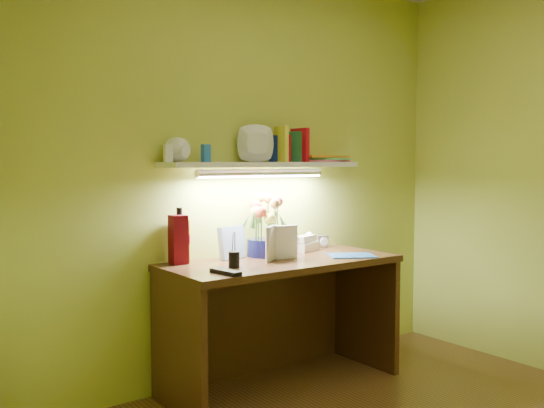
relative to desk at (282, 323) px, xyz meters
The scene contains 13 objects.
desk is the anchor object (origin of this frame).
flower_bouquet 0.58m from the desk, 92.74° to the left, with size 0.23×0.23×0.36m, color #0E0F3C, non-canonical shape.
telephone 0.57m from the desk, 32.22° to the left, with size 0.19×0.14×0.11m, color #F0EBCC, non-canonical shape.
desk_clock 0.70m from the desk, 24.63° to the left, with size 0.08×0.04×0.08m, color silver.
whisky_bottle 0.79m from the desk, 155.71° to the left, with size 0.08×0.08×0.31m, color #9E5405, non-canonical shape.
whisky_box 0.79m from the desk, 158.73° to the left, with size 0.09×0.09×0.27m, color #50040D.
pen_cup 0.58m from the desk, behind, with size 0.06×0.06×0.15m, color black.
art_card 0.55m from the desk, 138.34° to the left, with size 0.19×0.04×0.19m, color white, non-canonical shape.
tv_remote 0.66m from the desk, 158.99° to the right, with size 0.05×0.19×0.02m, color black.
blue_folder 0.58m from the desk, 19.58° to the right, with size 0.27×0.20×0.01m, color blue.
desk_book_a 0.50m from the desk, 161.75° to the right, with size 0.15×0.02×0.20m, color silver.
desk_book_b 0.48m from the desk, 154.84° to the left, with size 0.14×0.01×0.20m, color white.
wall_shelf 0.98m from the desk, 89.13° to the left, with size 1.32×0.35×0.25m.
Camera 1 is at (-2.10, -1.58, 1.32)m, focal length 40.00 mm.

